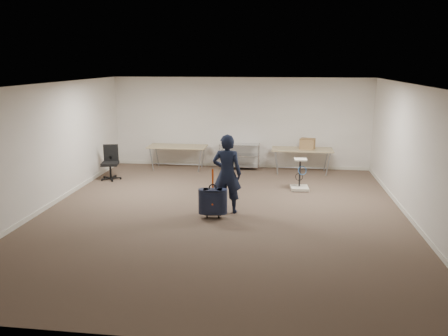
# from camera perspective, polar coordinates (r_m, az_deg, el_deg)

# --- Properties ---
(ground) EXTENTS (9.00, 9.00, 0.00)m
(ground) POSITION_cam_1_polar(r_m,az_deg,el_deg) (9.64, -0.29, -6.04)
(ground) COLOR #48382C
(ground) RESTS_ON ground
(room_shell) EXTENTS (8.00, 9.00, 9.00)m
(room_shell) POSITION_cam_1_polar(r_m,az_deg,el_deg) (10.93, 0.65, -3.36)
(room_shell) COLOR beige
(room_shell) RESTS_ON ground
(folding_table_left) EXTENTS (1.80, 0.75, 0.73)m
(folding_table_left) POSITION_cam_1_polar(r_m,az_deg,el_deg) (13.56, -6.10, 2.67)
(folding_table_left) COLOR tan
(folding_table_left) RESTS_ON ground
(folding_table_right) EXTENTS (1.80, 0.75, 0.73)m
(folding_table_right) POSITION_cam_1_polar(r_m,az_deg,el_deg) (13.22, 10.16, 2.25)
(folding_table_right) COLOR tan
(folding_table_right) RESTS_ON ground
(wire_shelf) EXTENTS (1.22, 0.47, 0.80)m
(wire_shelf) POSITION_cam_1_polar(r_m,az_deg,el_deg) (13.55, 2.02, 1.71)
(wire_shelf) COLOR silver
(wire_shelf) RESTS_ON ground
(person) EXTENTS (0.66, 0.45, 1.75)m
(person) POSITION_cam_1_polar(r_m,az_deg,el_deg) (9.53, 0.40, -0.77)
(person) COLOR black
(person) RESTS_ON ground
(suitcase) EXTENTS (0.41, 0.26, 1.08)m
(suitcase) POSITION_cam_1_polar(r_m,az_deg,el_deg) (9.30, -1.47, -4.41)
(suitcase) COLOR black
(suitcase) RESTS_ON ground
(office_chair) EXTENTS (0.59, 0.59, 0.97)m
(office_chair) POSITION_cam_1_polar(r_m,az_deg,el_deg) (12.79, -14.59, -0.13)
(office_chair) COLOR black
(office_chair) RESTS_ON ground
(equipment_cart) EXTENTS (0.49, 0.49, 0.83)m
(equipment_cart) POSITION_cam_1_polar(r_m,az_deg,el_deg) (11.52, 9.86, -1.79)
(equipment_cart) COLOR #EFEDCE
(equipment_cart) RESTS_ON ground
(cardboard_box) EXTENTS (0.49, 0.41, 0.31)m
(cardboard_box) POSITION_cam_1_polar(r_m,az_deg,el_deg) (13.21, 10.84, 3.13)
(cardboard_box) COLOR #A27E4B
(cardboard_box) RESTS_ON folding_table_right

